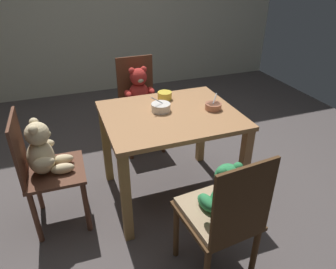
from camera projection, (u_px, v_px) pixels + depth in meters
The scene contains 8 objects.
ground_plane at pixel (170, 194), 2.60m from camera, with size 5.20×5.20×0.04m.
dining_table at pixel (170, 128), 2.30m from camera, with size 0.96×0.80×0.73m.
teddy_chair_near_left at pixel (44, 158), 2.05m from camera, with size 0.40×0.41×0.87m.
teddy_chair_far_center at pixel (139, 95), 2.98m from camera, with size 0.40×0.39×0.90m.
teddy_chair_near_front at pixel (223, 207), 1.66m from camera, with size 0.42×0.45×0.90m.
porridge_bowl_yellow_far_center at pixel (165, 95), 2.45m from camera, with size 0.11×0.11×0.06m.
porridge_bowl_white_center at pixel (161, 107), 2.25m from camera, with size 0.15×0.14×0.13m.
porridge_bowl_terracotta_near_right at pixel (213, 106), 2.28m from camera, with size 0.12×0.12×0.11m.
Camera 1 is at (-0.71, -1.89, 1.69)m, focal length 33.19 mm.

